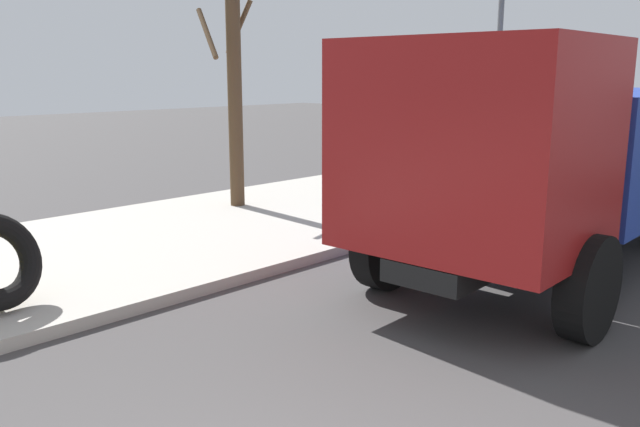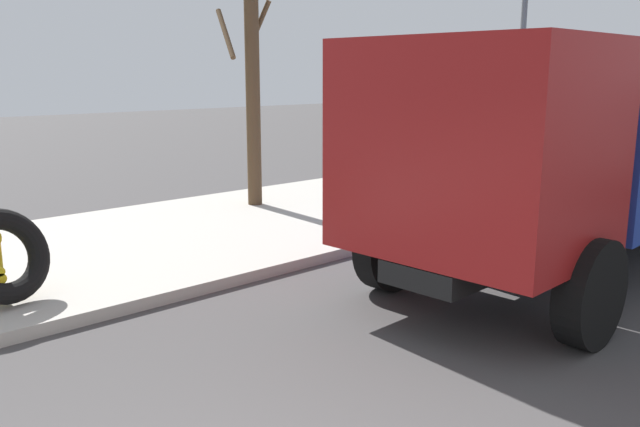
% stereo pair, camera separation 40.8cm
% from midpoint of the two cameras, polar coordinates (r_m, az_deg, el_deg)
% --- Properties ---
extents(dump_truck_blue, '(7.10, 3.03, 3.00)m').
position_cam_midpoint_polar(dump_truck_blue, '(9.24, 18.70, 4.94)').
color(dump_truck_blue, '#1E3899').
rests_on(dump_truck_blue, ground).
extents(bare_tree, '(1.09, 1.36, 5.16)m').
position_cam_midpoint_polar(bare_tree, '(12.62, -8.46, 12.25)').
color(bare_tree, '#4C3823').
rests_on(bare_tree, sidewalk_curb).
extents(street_light_pole, '(0.12, 0.12, 6.49)m').
position_cam_midpoint_polar(street_light_pole, '(14.40, 14.43, 14.66)').
color(street_light_pole, '#595B5E').
rests_on(street_light_pole, sidewalk_curb).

